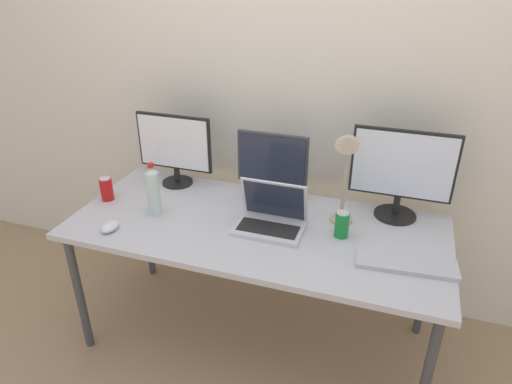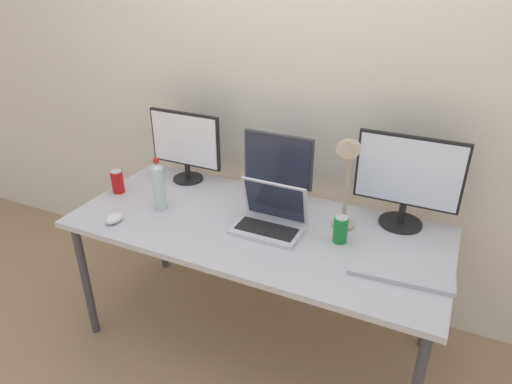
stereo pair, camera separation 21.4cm
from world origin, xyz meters
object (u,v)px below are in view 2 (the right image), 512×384
Objects in this scene: work_desk at (256,235)px; monitor_left at (185,144)px; monitor_center at (278,167)px; laptop_silver at (271,218)px; soda_can_by_laptop at (118,182)px; monitor_right at (408,178)px; mouse_by_keyboard at (114,218)px; water_bottle at (159,186)px; soda_can_near_keyboard at (340,229)px; keyboard_main at (401,274)px; desk_lamp at (347,165)px.

monitor_left is (-0.58, 0.29, 0.28)m from work_desk.
laptop_silver is (0.08, -0.28, -0.14)m from monitor_center.
laptop_silver reaches higher than soda_can_by_laptop.
laptop_silver is at bearing -151.56° from monitor_right.
mouse_by_keyboard is (-0.64, -0.27, 0.08)m from work_desk.
monitor_right reaches higher than soda_can_by_laptop.
monitor_left is 0.37m from water_bottle.
soda_can_near_keyboard is at bearing 5.59° from water_bottle.
monitor_left is 1.36m from keyboard_main.
mouse_by_keyboard is 1.15m from desk_lamp.
soda_can_near_keyboard is at bearing -30.81° from monitor_center.
water_bottle is at bearing -174.41° from soda_can_near_keyboard.
monitor_left is at bearing 178.91° from monitor_center.
laptop_silver is at bearing -157.79° from desk_lamp.
water_bottle is (-1.23, 0.06, 0.12)m from keyboard_main.
water_bottle is at bearing -9.25° from soda_can_by_laptop.
desk_lamp reaches higher than soda_can_by_laptop.
laptop_silver is (0.08, 0.00, 0.11)m from work_desk.
monitor_right reaches higher than monitor_left.
water_bottle is 0.95m from desk_lamp.
monitor_center is 0.89m from soda_can_by_laptop.
monitor_left is 3.45× the size of soda_can_near_keyboard.
water_bottle reaches higher than laptop_silver.
monitor_right is at bearing 0.70° from monitor_left.
soda_can_near_keyboard is 0.25× the size of desk_lamp.
monitor_left reaches higher than monitor_center.
laptop_silver is 0.91m from soda_can_by_laptop.
work_desk is 3.66× the size of desk_lamp.
mouse_by_keyboard is at bearing -155.74° from monitor_right.
work_desk is at bearing 0.38° from soda_can_by_laptop.
keyboard_main is at bearing -28.89° from monitor_center.
soda_can_by_laptop is (-0.84, -0.01, 0.12)m from work_desk.
keyboard_main is (0.71, -0.11, 0.07)m from work_desk.
keyboard_main is at bearing -17.48° from monitor_left.
work_desk is 0.55m from water_bottle.
soda_can_near_keyboard is (0.41, -0.25, -0.13)m from monitor_center.
keyboard_main is 0.52m from desk_lamp.
desk_lamp is (0.39, -0.15, 0.15)m from monitor_center.
work_desk is 0.77m from monitor_right.
soda_can_by_laptop is (-1.47, -0.31, -0.19)m from monitor_right.
water_bottle is at bearing 172.84° from keyboard_main.
water_bottle is at bearing -146.69° from monitor_center.
monitor_left is 1.16× the size of monitor_center.
desk_lamp is at bearing 22.21° from laptop_silver.
monitor_left is at bearing 157.99° from keyboard_main.
work_desk is 0.85m from soda_can_by_laptop.
monitor_center is 3.64× the size of mouse_by_keyboard.
monitor_right reaches higher than mouse_by_keyboard.
monitor_left is at bearing 99.41° from water_bottle.
soda_can_by_laptop is (-1.55, 0.11, 0.05)m from keyboard_main.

